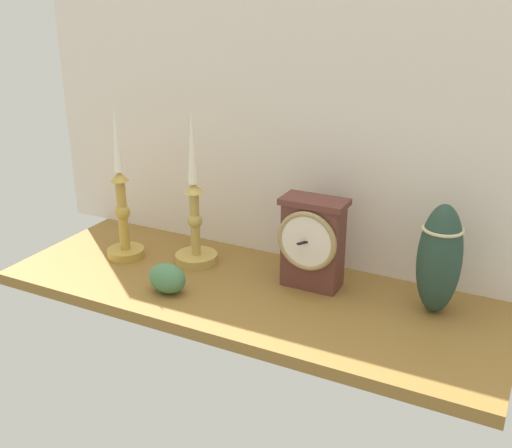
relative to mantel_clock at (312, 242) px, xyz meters
The scene contains 7 objects.
ground_plane 16.46cm from the mantel_clock, 148.36° to the right, with size 100.00×36.00×2.40cm, color olive.
back_wall 28.03cm from the mantel_clock, 131.77° to the left, with size 120.00×2.00×65.00cm, color silver.
mantel_clock is the anchor object (origin of this frame).
candlestick_tall_left 42.21cm from the mantel_clock, behind, with size 8.13×8.13×33.88cm.
candlestick_tall_center 26.45cm from the mantel_clock, behind, with size 9.15×9.15×33.25cm.
tall_ceramic_vase 24.05cm from the mantel_clock, ahead, with size 7.91×7.91×20.93cm.
ivy_sprig 29.05cm from the mantel_clock, 147.59° to the right, with size 7.76×5.44×5.99cm.
Camera 1 is at (50.15, -95.18, 56.28)cm, focal length 42.71 mm.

